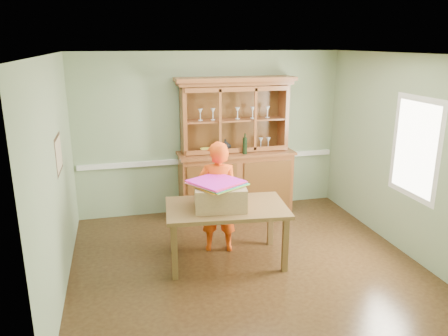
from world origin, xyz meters
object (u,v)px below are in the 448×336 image
object	(u,v)px
cardboard_box	(220,197)
person	(218,197)
china_hutch	(235,167)
dining_table	(226,213)

from	to	relation	value
cardboard_box	person	bearing A→B (deg)	81.05
china_hutch	person	xyz separation A→B (m)	(-0.61, -1.32, -0.02)
dining_table	person	world-z (taller)	person
china_hutch	person	distance (m)	1.45
dining_table	person	size ratio (longest dim) A/B	1.05
china_hutch	cardboard_box	size ratio (longest dim) A/B	3.57
person	dining_table	bearing A→B (deg)	107.83
china_hutch	cardboard_box	world-z (taller)	china_hutch
china_hutch	dining_table	bearing A→B (deg)	-109.12
cardboard_box	person	distance (m)	0.42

